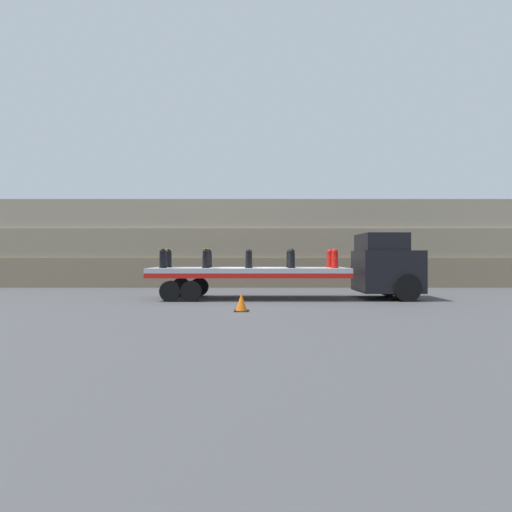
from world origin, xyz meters
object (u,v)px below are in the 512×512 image
object	(u,v)px
fire_hydrant_red_far_4	(329,259)
traffic_cone	(240,302)
fire_hydrant_black_far_2	(248,259)
fire_hydrant_red_near_4	(334,259)
fire_hydrant_black_near_0	(162,259)
truck_cab	(387,266)
fire_hydrant_black_near_3	(291,259)
flatbed_trailer	(238,273)
fire_hydrant_black_far_3	(289,259)
fire_hydrant_black_far_0	(168,259)
fire_hydrant_black_near_1	(205,259)
fire_hydrant_black_near_2	(248,259)
fire_hydrant_black_far_1	(208,259)

from	to	relation	value
fire_hydrant_red_far_4	traffic_cone	bearing A→B (deg)	-129.80
fire_hydrant_black_far_2	fire_hydrant_red_far_4	world-z (taller)	same
fire_hydrant_red_near_4	fire_hydrant_black_near_0	bearing A→B (deg)	180.00
truck_cab	fire_hydrant_black_near_3	xyz separation A→B (m)	(-4.20, -0.55, 0.30)
flatbed_trailer	fire_hydrant_black_near_0	world-z (taller)	fire_hydrant_black_near_0
fire_hydrant_black_far_3	fire_hydrant_black_far_0	bearing A→B (deg)	180.00
fire_hydrant_black_near_1	fire_hydrant_black_near_2	world-z (taller)	same
fire_hydrant_black_near_0	fire_hydrant_black_far_2	xyz separation A→B (m)	(3.58, 1.10, 0.00)
fire_hydrant_black_near_0	truck_cab	bearing A→B (deg)	3.29
fire_hydrant_black_near_1	fire_hydrant_black_far_2	size ratio (longest dim) A/B	1.00
fire_hydrant_black_far_3	fire_hydrant_red_near_4	world-z (taller)	same
flatbed_trailer	fire_hydrant_black_near_1	world-z (taller)	fire_hydrant_black_near_1
fire_hydrant_black_far_1	fire_hydrant_red_near_4	xyz separation A→B (m)	(5.37, -1.10, 0.00)
fire_hydrant_black_near_2	fire_hydrant_red_far_4	size ratio (longest dim) A/B	1.00
fire_hydrant_black_far_0	fire_hydrant_black_far_2	world-z (taller)	same
fire_hydrant_red_near_4	fire_hydrant_red_far_4	world-z (taller)	same
fire_hydrant_black_far_0	fire_hydrant_black_near_0	bearing A→B (deg)	-90.00
fire_hydrant_black_far_3	fire_hydrant_red_near_4	bearing A→B (deg)	-31.59
flatbed_trailer	fire_hydrant_black_near_0	bearing A→B (deg)	-170.07
truck_cab	fire_hydrant_black_near_1	size ratio (longest dim) A/B	3.45
traffic_cone	truck_cab	bearing A→B (deg)	32.73
fire_hydrant_black_near_0	fire_hydrant_black_far_2	world-z (taller)	same
fire_hydrant_black_near_0	fire_hydrant_black_near_3	world-z (taller)	same
fire_hydrant_black_near_0	fire_hydrant_black_near_1	bearing A→B (deg)	0.00
fire_hydrant_black_near_2	fire_hydrant_black_far_3	size ratio (longest dim) A/B	1.00
fire_hydrant_black_far_0	fire_hydrant_black_far_1	size ratio (longest dim) A/B	1.00
flatbed_trailer	fire_hydrant_red_near_4	distance (m)	4.10
fire_hydrant_black_near_0	fire_hydrant_black_far_0	size ratio (longest dim) A/B	1.00
fire_hydrant_black_near_0	fire_hydrant_black_near_1	world-z (taller)	same
traffic_cone	fire_hydrant_black_near_0	bearing A→B (deg)	134.90
truck_cab	fire_hydrant_black_far_2	size ratio (longest dim) A/B	3.45
fire_hydrant_black_far_3	traffic_cone	world-z (taller)	fire_hydrant_black_far_3
fire_hydrant_black_far_2	fire_hydrant_black_near_3	bearing A→B (deg)	-31.59
fire_hydrant_red_near_4	fire_hydrant_black_near_1	bearing A→B (deg)	180.00
fire_hydrant_black_near_2	fire_hydrant_black_far_2	bearing A→B (deg)	90.00
fire_hydrant_black_near_2	flatbed_trailer	bearing A→B (deg)	128.31
flatbed_trailer	fire_hydrant_black_near_3	world-z (taller)	fire_hydrant_black_near_3
fire_hydrant_black_far_2	fire_hydrant_black_far_3	bearing A→B (deg)	0.00
fire_hydrant_black_far_2	traffic_cone	world-z (taller)	fire_hydrant_black_far_2
fire_hydrant_black_near_0	fire_hydrant_black_near_2	world-z (taller)	same
fire_hydrant_black_near_0	traffic_cone	distance (m)	5.03
flatbed_trailer	fire_hydrant_red_far_4	bearing A→B (deg)	7.81
flatbed_trailer	fire_hydrant_black_near_0	xyz separation A→B (m)	(-3.15, -0.55, 0.63)
fire_hydrant_red_near_4	traffic_cone	xyz separation A→B (m)	(-3.76, -3.41, -1.42)
fire_hydrant_black_near_2	traffic_cone	bearing A→B (deg)	-93.01
fire_hydrant_black_near_0	traffic_cone	size ratio (longest dim) A/B	1.32
fire_hydrant_red_far_4	truck_cab	bearing A→B (deg)	-12.90
fire_hydrant_black_far_1	fire_hydrant_black_far_2	bearing A→B (deg)	0.00
truck_cab	flatbed_trailer	world-z (taller)	truck_cab
fire_hydrant_black_near_3	fire_hydrant_red_near_4	distance (m)	1.79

